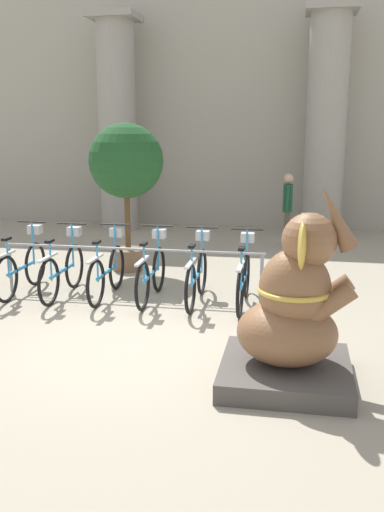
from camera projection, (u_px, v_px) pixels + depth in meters
The scene contains 14 objects.
ground_plane at pixel (129, 346), 6.81m from camera, with size 60.00×60.00×0.00m, color #9E937F.
building_facade at pixel (224, 108), 14.38m from camera, with size 20.00×0.20×6.00m.
column_left at pixel (117, 123), 13.94m from camera, with size 1.14×1.14×5.16m.
column_right at pixel (326, 123), 13.06m from camera, with size 1.14×1.14×5.16m.
bike_rack at pixel (131, 258), 8.63m from camera, with size 4.07×0.05×0.77m.
bicycle_0 at pixel (22, 267), 8.89m from camera, with size 0.48×1.69×1.07m.
bicycle_1 at pixel (63, 269), 8.73m from camera, with size 0.48×1.69×1.07m.
bicycle_2 at pixel (107, 270), 8.66m from camera, with size 0.48×1.69×1.07m.
bicycle_3 at pixel (152, 273), 8.53m from camera, with size 0.48×1.69×1.07m.
bicycle_4 at pixel (197, 275), 8.39m from camera, with size 0.48×1.69×1.07m.
bicycle_5 at pixel (244, 278), 8.23m from camera, with size 0.48×1.69×1.07m.
elephant_statue at pixel (292, 318), 5.70m from camera, with size 1.31×1.31×2.06m.
person_pedestrian at pixel (288, 204), 12.17m from camera, with size 0.21×0.47×1.58m.
potted_tree at pixel (126, 167), 10.03m from camera, with size 1.32×1.32×2.63m.
Camera 1 is at (1.89, -6.15, 2.57)m, focal length 40.00 mm.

